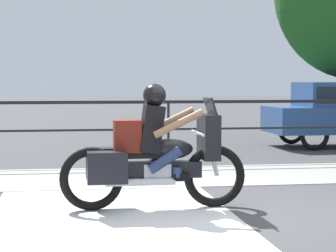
% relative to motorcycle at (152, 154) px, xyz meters
% --- Properties ---
extents(ground_plane, '(120.00, 120.00, 0.00)m').
position_rel_motorcycle_xyz_m(ground_plane, '(0.88, -0.67, -0.69)').
color(ground_plane, '#424244').
extents(sidewalk_band, '(44.00, 2.40, 0.01)m').
position_rel_motorcycle_xyz_m(sidewalk_band, '(0.88, 2.73, -0.69)').
color(sidewalk_band, '#99968E').
rests_on(sidewalk_band, ground).
extents(crosswalk_band, '(2.89, 6.00, 0.01)m').
position_rel_motorcycle_xyz_m(crosswalk_band, '(-0.52, -0.87, -0.69)').
color(crosswalk_band, silver).
rests_on(crosswalk_band, ground).
extents(fence_railing, '(36.00, 0.05, 1.23)m').
position_rel_motorcycle_xyz_m(fence_railing, '(0.88, 4.34, 0.28)').
color(fence_railing, black).
rests_on(fence_railing, ground).
extents(motorcycle, '(2.35, 0.76, 1.57)m').
position_rel_motorcycle_xyz_m(motorcycle, '(0.00, 0.00, 0.00)').
color(motorcycle, black).
rests_on(motorcycle, ground).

